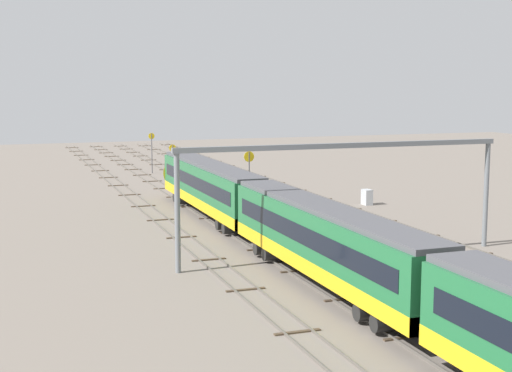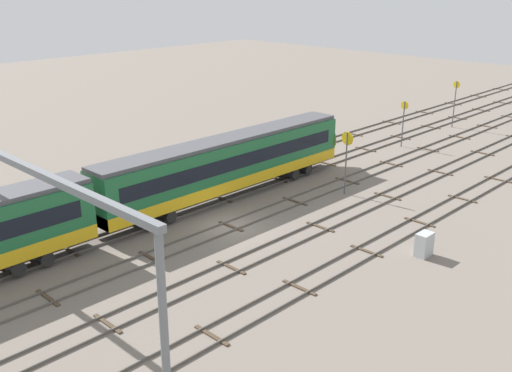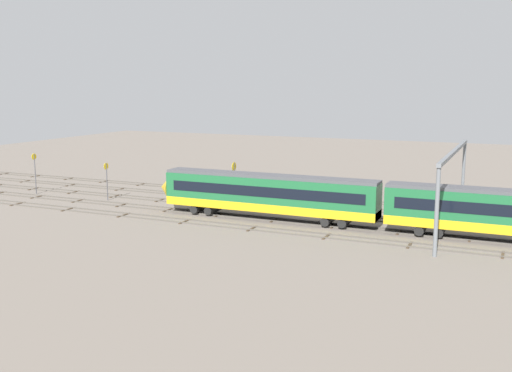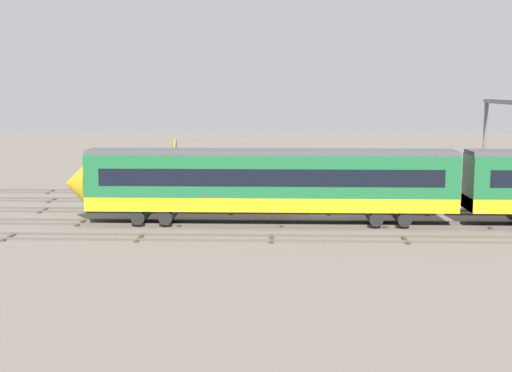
{
  "view_description": "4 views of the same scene",
  "coord_description": "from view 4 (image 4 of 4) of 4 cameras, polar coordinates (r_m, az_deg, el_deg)",
  "views": [
    {
      "loc": [
        -59.57,
        22.61,
        12.03
      ],
      "look_at": [
        5.09,
        -0.23,
        2.49
      ],
      "focal_mm": 51.75,
      "sensor_mm": 36.0,
      "label": 1
    },
    {
      "loc": [
        -26.56,
        -28.39,
        16.77
      ],
      "look_at": [
        3.71,
        1.14,
        1.86
      ],
      "focal_mm": 41.74,
      "sensor_mm": 36.0,
      "label": 2
    },
    {
      "loc": [
        -20.7,
        63.66,
        14.54
      ],
      "look_at": [
        6.44,
        2.57,
        3.24
      ],
      "focal_mm": 42.34,
      "sensor_mm": 36.0,
      "label": 3
    },
    {
      "loc": [
        3.48,
        49.3,
        8.84
      ],
      "look_at": [
        5.18,
        0.73,
        2.02
      ],
      "focal_mm": 48.31,
      "sensor_mm": 36.0,
      "label": 4
    }
  ],
  "objects": [
    {
      "name": "track_middle",
      "position": [
        50.2,
        5.95,
        -2.12
      ],
      "size": [
        173.84,
        2.4,
        0.16
      ],
      "color": "#59544C",
      "rests_on": "ground"
    },
    {
      "name": "track_far_background",
      "position": [
        41.2,
        6.82,
        -4.36
      ],
      "size": [
        173.84,
        2.4,
        0.16
      ],
      "color": "#59544C",
      "rests_on": "ground"
    },
    {
      "name": "track_near_foreground",
      "position": [
        59.26,
        5.35,
        -0.56
      ],
      "size": [
        173.84,
        2.4,
        0.16
      ],
      "color": "#59544C",
      "rests_on": "ground"
    },
    {
      "name": "track_with_train",
      "position": [
        45.69,
        6.34,
        -3.13
      ],
      "size": [
        173.84,
        2.4,
        0.16
      ],
      "color": "#59544C",
      "rests_on": "ground"
    },
    {
      "name": "track_second_near",
      "position": [
        54.72,
        5.63,
        -1.27
      ],
      "size": [
        173.84,
        2.4,
        0.16
      ],
      "color": "#59544C",
      "rests_on": "ground"
    },
    {
      "name": "ground_plane",
      "position": [
        50.21,
        5.95,
        -2.2
      ],
      "size": [
        189.84,
        189.84,
        0.0
      ],
      "primitive_type": "plane",
      "color": "slate"
    },
    {
      "name": "relay_cabinet",
      "position": [
        61.97,
        0.22,
        0.51
      ],
      "size": [
        1.16,
        0.78,
        1.55
      ],
      "color": "#B2B7BC",
      "rests_on": "ground"
    },
    {
      "name": "speed_sign_near_foreground",
      "position": [
        51.82,
        -6.61,
        2.02
      ],
      "size": [
        0.14,
        1.09,
        5.19
      ],
      "color": "#4C4C51",
      "rests_on": "ground"
    }
  ]
}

